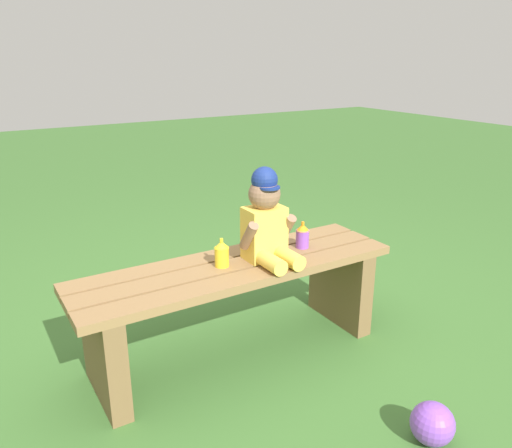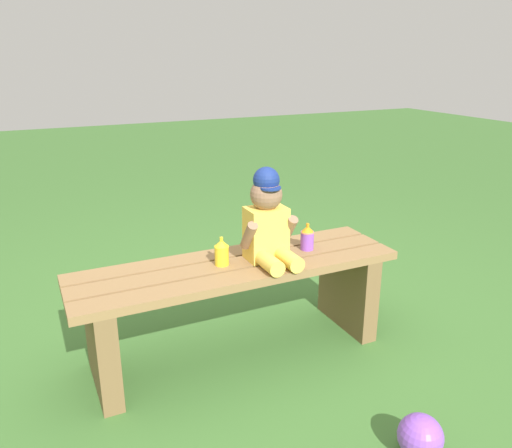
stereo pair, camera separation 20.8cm
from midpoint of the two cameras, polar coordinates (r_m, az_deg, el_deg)
ground_plane at (r=2.36m, az=0.54°, el=-14.28°), size 16.00×16.00×0.00m
park_bench at (r=2.22m, az=0.57°, el=-7.90°), size 1.41×0.39×0.44m
child_figure at (r=2.13m, az=4.15°, el=0.31°), size 0.23×0.27×0.40m
sippy_cup_left at (r=2.11m, az=-1.09°, el=-3.21°), size 0.06×0.06×0.12m
sippy_cup_right at (r=2.30m, az=8.38°, el=-1.53°), size 0.06×0.06×0.12m
toy_ball at (r=1.93m, az=21.23°, el=-21.54°), size 0.15×0.15×0.15m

